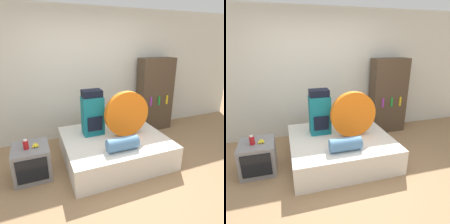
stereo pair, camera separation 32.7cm
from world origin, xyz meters
The scene contains 10 objects.
ground_plane centered at (0.00, 0.00, 0.00)m, with size 16.00×16.00×0.00m, color #997551.
wall_back centered at (0.00, 1.89, 1.30)m, with size 8.00×0.05×2.60m.
bed centered at (0.15, 0.73, 0.21)m, with size 1.69×1.51×0.41m.
backpack centered at (-0.15, 0.98, 0.79)m, with size 0.36×0.28×0.79m.
tent_bag centered at (0.37, 0.72, 0.80)m, with size 0.78×0.10×0.78m.
sleeping_roll centered at (0.09, 0.27, 0.52)m, with size 0.48×0.20×0.20m.
television centered at (-1.20, 0.71, 0.25)m, with size 0.52×0.54×0.50m.
canister centered at (-1.24, 0.68, 0.56)m, with size 0.07×0.07×0.14m.
banana_bunch centered at (-1.12, 0.71, 0.51)m, with size 0.12×0.15×0.04m.
bookshelf centered at (1.51, 1.61, 0.81)m, with size 0.78×0.36×1.63m.
Camera 1 is at (-1.04, -2.13, 1.95)m, focal length 32.00 mm.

